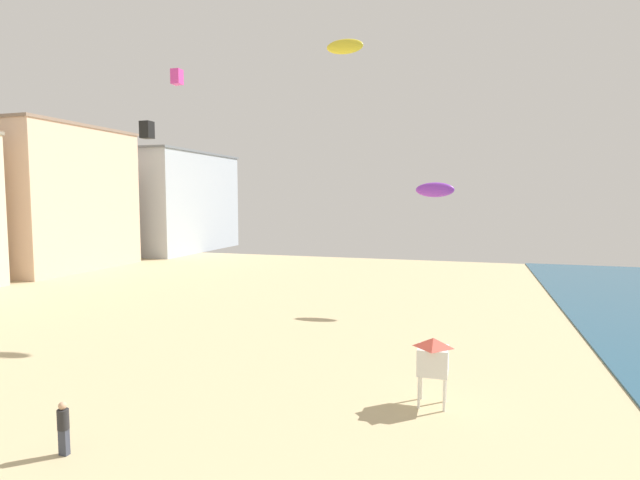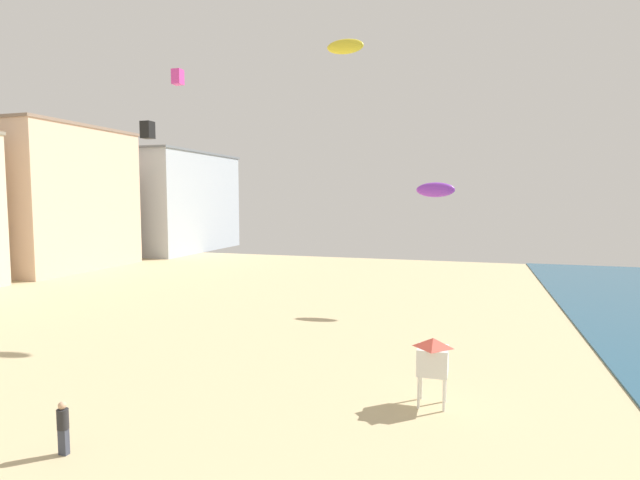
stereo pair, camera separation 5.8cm
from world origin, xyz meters
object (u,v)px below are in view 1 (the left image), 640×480
Objects in this scene: kite_flyer at (63,425)px; lifeguard_stand at (433,357)px; kite_purple_parafoil at (435,190)px; kite_black_box at (147,130)px; kite_yellow_parafoil at (345,47)px; kite_magenta_box at (177,77)px.

lifeguard_stand is (10.29, 6.93, 0.92)m from kite_flyer.
kite_purple_parafoil is at bearing 108.44° from lifeguard_stand.
kite_purple_parafoil is 19.84m from kite_black_box.
kite_flyer is 24.90m from kite_yellow_parafoil.
kite_black_box is (-9.22, 17.24, 11.27)m from kite_flyer.
kite_purple_parafoil is (21.00, -1.33, -9.36)m from kite_magenta_box.
lifeguard_stand is 24.37m from kite_black_box.
kite_flyer is at bearing -101.77° from kite_yellow_parafoil.
kite_yellow_parafoil is (15.86, -6.51, -0.76)m from kite_magenta_box.
kite_yellow_parafoil is at bearing 176.62° from kite_flyer.
kite_flyer is 22.56m from kite_black_box.
kite_black_box is at bearing -143.47° from kite_flyer.
kite_magenta_box reaches higher than kite_purple_parafoil.
kite_purple_parafoil is at bearing 167.67° from kite_flyer.
kite_magenta_box is at bearing -146.26° from kite_flyer.
kite_magenta_box reaches higher than kite_black_box.
kite_yellow_parafoil is at bearing -134.80° from kite_purple_parafoil.
kite_purple_parafoil is at bearing 45.20° from kite_yellow_parafoil.
kite_flyer is at bearing -110.73° from kite_purple_parafoil.
lifeguard_stand is 18.19m from kite_purple_parafoil.
kite_flyer is 12.44m from lifeguard_stand.
lifeguard_stand is 32.84m from kite_magenta_box.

